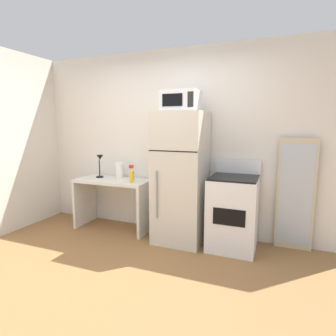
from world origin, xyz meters
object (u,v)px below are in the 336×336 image
microwave (181,101)px  oven_range (233,212)px  desk_lamp (100,162)px  leaning_mirror (296,195)px  desk (114,194)px  paper_towel_roll (120,170)px  refrigerator (181,178)px  spray_bottle (132,176)px

microwave → oven_range: 1.55m
desk_lamp → oven_range: (2.04, -0.08, -0.52)m
oven_range → microwave: bearing=-176.9°
oven_range → leaning_mirror: size_ratio=0.79×
desk → paper_towel_roll: (0.03, 0.14, 0.35)m
paper_towel_roll → microwave: bearing=-11.2°
paper_towel_roll → refrigerator: size_ratio=0.14×
desk_lamp → spray_bottle: size_ratio=1.42×
desk_lamp → oven_range: size_ratio=0.32×
desk → spray_bottle: bearing=-13.8°
paper_towel_roll → desk_lamp: bearing=-163.6°
desk → leaning_mirror: bearing=5.1°
refrigerator → leaning_mirror: refrigerator is taller
refrigerator → paper_towel_roll: bearing=169.9°
desk → spray_bottle: (0.36, -0.09, 0.33)m
spray_bottle → oven_range: size_ratio=0.23×
paper_towel_roll → leaning_mirror: bearing=2.0°
desk → refrigerator: (1.08, -0.05, 0.34)m
microwave → refrigerator: bearing=90.3°
desk_lamp → leaning_mirror: (2.75, 0.17, -0.29)m
microwave → leaning_mirror: microwave is taller
microwave → desk: bearing=176.2°
refrigerator → leaning_mirror: size_ratio=1.23×
desk_lamp → spray_bottle: (0.63, -0.14, -0.14)m
refrigerator → oven_range: 0.80m
paper_towel_roll → microwave: (1.05, -0.21, 0.98)m
paper_towel_roll → oven_range: oven_range is taller
spray_bottle → paper_towel_roll: spray_bottle is taller
refrigerator → microwave: microwave is taller
leaning_mirror → desk_lamp: bearing=-176.4°
desk → oven_range: bearing=-1.1°
desk_lamp → leaning_mirror: 2.77m
refrigerator → oven_range: refrigerator is taller
refrigerator → desk_lamp: bearing=175.7°
spray_bottle → leaning_mirror: (2.12, 0.31, -0.15)m
oven_range → spray_bottle: bearing=-177.7°
spray_bottle → paper_towel_roll: 0.41m
spray_bottle → microwave: 1.23m
desk → refrigerator: 1.13m
desk → microwave: 1.72m
desk → paper_towel_roll: size_ratio=4.68×
desk → desk_lamp: desk_lamp is taller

